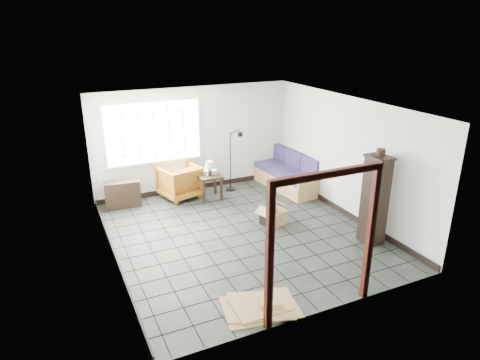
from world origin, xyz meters
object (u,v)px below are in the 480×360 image
side_table (210,179)px  tall_shelf (375,199)px  futon_sofa (287,174)px  armchair (179,180)px

side_table → tall_shelf: tall_shelf is taller
futon_sofa → side_table: bearing=171.9°
tall_shelf → armchair: bearing=123.6°
armchair → side_table: armchair is taller
armchair → side_table: bearing=131.7°
futon_sofa → tall_shelf: tall_shelf is taller
futon_sofa → side_table: (-2.12, 0.09, 0.16)m
armchair → tall_shelf: 4.63m
side_table → tall_shelf: size_ratio=0.35×
armchair → side_table: 0.75m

